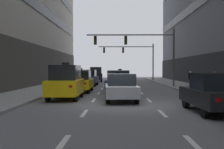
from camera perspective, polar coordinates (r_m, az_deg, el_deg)
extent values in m
plane|color=slate|center=(15.25, 1.95, -5.87)|extent=(120.00, 120.00, 0.00)
cube|color=silver|center=(7.50, -9.76, -13.26)|extent=(0.16, 2.00, 0.01)
cube|color=silver|center=(12.35, -5.44, -7.52)|extent=(0.16, 2.00, 0.01)
cube|color=silver|center=(17.29, -3.61, -5.02)|extent=(0.16, 2.00, 0.01)
cube|color=silver|center=(22.25, -2.60, -3.64)|extent=(0.16, 2.00, 0.01)
cube|color=silver|center=(27.23, -1.97, -2.76)|extent=(0.16, 2.00, 0.01)
cube|color=silver|center=(32.22, -1.52, -2.15)|extent=(0.16, 2.00, 0.01)
cube|color=silver|center=(37.21, -1.20, -1.70)|extent=(0.16, 2.00, 0.01)
cube|color=silver|center=(42.20, -0.96, -1.36)|extent=(0.16, 2.00, 0.01)
cube|color=silver|center=(47.19, -0.76, -1.09)|extent=(0.16, 2.00, 0.01)
cube|color=silver|center=(7.62, 15.85, -13.05)|extent=(0.16, 2.00, 0.01)
cube|color=silver|center=(12.43, 9.83, -7.48)|extent=(0.16, 2.00, 0.01)
cube|color=silver|center=(17.34, 7.25, -5.01)|extent=(0.16, 2.00, 0.01)
cube|color=silver|center=(22.30, 5.82, -3.63)|extent=(0.16, 2.00, 0.01)
cube|color=silver|center=(27.27, 4.91, -2.75)|extent=(0.16, 2.00, 0.01)
cube|color=silver|center=(32.25, 4.29, -2.15)|extent=(0.16, 2.00, 0.01)
cube|color=silver|center=(37.23, 3.83, -1.70)|extent=(0.16, 2.00, 0.01)
cube|color=silver|center=(42.22, 3.48, -1.36)|extent=(0.16, 2.00, 0.01)
cube|color=silver|center=(47.21, 3.20, -1.09)|extent=(0.16, 2.00, 0.01)
cylinder|color=black|center=(19.43, -10.60, -3.42)|extent=(0.22, 0.64, 0.64)
cylinder|color=black|center=(19.18, -6.04, -3.46)|extent=(0.22, 0.64, 0.64)
cylinder|color=black|center=(16.88, -12.40, -4.12)|extent=(0.22, 0.64, 0.64)
cylinder|color=black|center=(16.59, -7.15, -4.19)|extent=(0.22, 0.64, 0.64)
cube|color=yellow|center=(17.97, -9.02, -2.39)|extent=(1.80, 4.28, 0.88)
cube|color=black|center=(17.94, -9.03, 0.41)|extent=(1.56, 2.53, 0.88)
cube|color=white|center=(20.14, -9.74, -1.57)|extent=(0.19, 0.08, 0.14)
cube|color=red|center=(16.04, -12.53, -2.28)|extent=(0.19, 0.08, 0.14)
cube|color=white|center=(19.94, -6.20, -1.59)|extent=(0.19, 0.08, 0.14)
cube|color=red|center=(15.79, -8.10, -2.32)|extent=(0.19, 0.08, 0.14)
cube|color=black|center=(17.94, -9.03, 2.08)|extent=(0.43, 0.20, 0.18)
cylinder|color=black|center=(36.93, 0.31, -1.22)|extent=(0.22, 0.66, 0.66)
cylinder|color=black|center=(36.94, 2.78, -1.22)|extent=(0.22, 0.66, 0.66)
cylinder|color=black|center=(34.25, 0.25, -1.41)|extent=(0.22, 0.66, 0.66)
cylinder|color=black|center=(34.26, 2.91, -1.41)|extent=(0.22, 0.66, 0.66)
cube|color=yellow|center=(35.57, 1.56, -0.80)|extent=(1.86, 4.39, 0.64)
cube|color=black|center=(35.36, 1.57, 0.26)|extent=(1.60, 1.90, 0.68)
cube|color=white|center=(37.72, 0.57, -0.51)|extent=(0.20, 0.08, 0.14)
cube|color=red|center=(33.42, 0.49, -0.73)|extent=(0.20, 0.08, 0.14)
cube|color=white|center=(37.73, 2.52, -0.52)|extent=(0.20, 0.08, 0.14)
cube|color=red|center=(33.43, 2.69, -0.73)|extent=(0.20, 0.08, 0.14)
cube|color=black|center=(35.35, 1.57, 0.95)|extent=(0.44, 0.20, 0.18)
cylinder|color=black|center=(24.60, -0.51, -2.38)|extent=(0.26, 0.70, 0.69)
cylinder|color=black|center=(24.55, 3.39, -2.39)|extent=(0.26, 0.70, 0.69)
cylinder|color=black|center=(21.79, -0.98, -2.84)|extent=(0.26, 0.70, 0.69)
cylinder|color=black|center=(21.73, 3.43, -2.85)|extent=(0.26, 0.70, 0.69)
cube|color=navy|center=(23.13, 1.34, -1.78)|extent=(2.10, 4.67, 0.67)
cube|color=black|center=(22.90, 1.32, -0.08)|extent=(1.75, 2.05, 0.71)
cube|color=white|center=(25.41, -0.03, -1.25)|extent=(0.21, 0.09, 0.15)
cube|color=red|center=(20.90, -0.70, -1.77)|extent=(0.21, 0.09, 0.15)
cube|color=white|center=(25.37, 3.01, -1.25)|extent=(0.21, 0.09, 0.15)
cube|color=red|center=(20.86, 3.00, -1.78)|extent=(0.21, 0.09, 0.15)
cylinder|color=black|center=(17.98, -0.95, -3.79)|extent=(0.24, 0.64, 0.63)
cylinder|color=black|center=(18.07, 3.91, -3.77)|extent=(0.24, 0.64, 0.63)
cylinder|color=black|center=(15.42, -0.81, -4.62)|extent=(0.24, 0.64, 0.63)
cylinder|color=black|center=(15.52, 4.85, -4.58)|extent=(0.24, 0.64, 0.63)
cube|color=#B7BABF|center=(16.70, 1.74, -3.12)|extent=(1.95, 4.28, 0.61)
cube|color=black|center=(16.48, 1.78, -0.98)|extent=(1.61, 1.88, 0.65)
cube|color=white|center=(18.72, -0.53, -2.33)|extent=(0.19, 0.09, 0.13)
cube|color=red|center=(14.61, -0.18, -3.31)|extent=(0.19, 0.09, 0.13)
cube|color=white|center=(18.79, 3.22, -2.31)|extent=(0.19, 0.09, 0.13)
cube|color=red|center=(14.70, 4.63, -3.29)|extent=(0.19, 0.09, 0.13)
cylinder|color=black|center=(24.81, -7.84, -2.37)|extent=(0.23, 0.69, 0.69)
cylinder|color=black|center=(24.61, -4.01, -2.39)|extent=(0.23, 0.69, 0.69)
cylinder|color=black|center=(22.05, -8.94, -2.81)|extent=(0.23, 0.69, 0.69)
cylinder|color=black|center=(21.83, -4.64, -2.84)|extent=(0.23, 0.69, 0.69)
cube|color=yellow|center=(23.29, -6.34, -1.77)|extent=(1.91, 4.57, 0.66)
cube|color=black|center=(23.06, -6.41, -0.10)|extent=(1.66, 1.97, 0.71)
cube|color=white|center=(25.60, -7.20, -1.25)|extent=(0.21, 0.08, 0.15)
cube|color=red|center=(21.16, -8.91, -1.76)|extent=(0.21, 0.08, 0.15)
cube|color=white|center=(25.44, -4.21, -1.26)|extent=(0.21, 0.08, 0.15)
cube|color=red|center=(20.98, -5.30, -1.78)|extent=(0.21, 0.08, 0.15)
cube|color=black|center=(23.05, -6.41, 1.01)|extent=(0.46, 0.21, 0.19)
cylinder|color=black|center=(42.72, -4.14, -0.91)|extent=(0.24, 0.65, 0.64)
cylinder|color=black|center=(42.67, -2.04, -0.90)|extent=(0.24, 0.65, 0.64)
cylinder|color=black|center=(40.08, -4.31, -1.04)|extent=(0.24, 0.65, 0.64)
cylinder|color=black|center=(40.04, -2.08, -1.04)|extent=(0.24, 0.65, 0.64)
cube|color=black|center=(41.36, -3.14, -0.36)|extent=(1.97, 4.37, 0.88)
cube|color=black|center=(41.34, -3.14, 0.86)|extent=(1.67, 2.60, 0.88)
cube|color=white|center=(43.48, -3.89, -0.09)|extent=(0.20, 0.09, 0.14)
cube|color=red|center=(39.27, -4.15, -0.22)|extent=(0.20, 0.09, 0.14)
cube|color=white|center=(43.45, -2.23, -0.09)|extent=(0.20, 0.09, 0.14)
cube|color=red|center=(39.23, -2.31, -0.22)|extent=(0.20, 0.09, 0.14)
cylinder|color=black|center=(33.00, -5.88, -1.47)|extent=(0.25, 0.71, 0.70)
cylinder|color=black|center=(32.79, -2.95, -1.48)|extent=(0.25, 0.71, 0.70)
cylinder|color=black|center=(30.18, -6.69, -1.72)|extent=(0.25, 0.71, 0.70)
cylinder|color=black|center=(29.95, -3.48, -1.74)|extent=(0.25, 0.71, 0.70)
cube|color=navy|center=(31.45, -4.74, -0.98)|extent=(2.09, 4.72, 0.68)
cube|color=black|center=(31.22, -4.79, 0.29)|extent=(1.76, 2.06, 0.72)
cube|color=white|center=(33.81, -5.39, -0.63)|extent=(0.21, 0.09, 0.15)
cube|color=red|center=(29.28, -6.64, -0.91)|extent=(0.21, 0.09, 0.15)
cube|color=white|center=(33.65, -3.09, -0.64)|extent=(0.21, 0.09, 0.15)
cube|color=red|center=(29.09, -3.99, -0.92)|extent=(0.21, 0.09, 0.15)
cylinder|color=black|center=(14.26, 14.23, -5.04)|extent=(0.24, 0.68, 0.67)
cylinder|color=black|center=(14.77, 20.35, -4.87)|extent=(0.24, 0.68, 0.67)
cylinder|color=black|center=(11.66, 17.75, -6.45)|extent=(0.24, 0.68, 0.67)
cube|color=black|center=(13.17, 19.22, -4.16)|extent=(2.00, 4.52, 0.65)
cube|color=black|center=(12.94, 19.54, -1.29)|extent=(1.68, 1.97, 0.69)
cube|color=white|center=(15.06, 14.01, -3.04)|extent=(0.21, 0.09, 0.14)
cube|color=red|center=(10.89, 19.93, -4.68)|extent=(0.21, 0.09, 0.14)
cube|color=white|center=(15.44, 18.71, -2.96)|extent=(0.21, 0.09, 0.14)
cylinder|color=#4C4C51|center=(29.09, 11.96, 3.30)|extent=(0.18, 0.18, 5.65)
cylinder|color=#4C4C51|center=(28.75, 3.56, 7.73)|extent=(8.50, 0.12, 0.12)
cube|color=black|center=(28.67, 2.70, 6.70)|extent=(0.28, 0.24, 0.84)
sphere|color=#4B0704|center=(28.56, 2.71, 7.25)|extent=(0.17, 0.17, 0.17)
sphere|color=#523505|center=(28.53, 2.71, 6.73)|extent=(0.17, 0.17, 0.17)
sphere|color=green|center=(28.51, 2.71, 6.21)|extent=(0.17, 0.17, 0.17)
cube|color=black|center=(28.73, -3.28, 6.69)|extent=(0.28, 0.24, 0.84)
sphere|color=#4B0704|center=(28.62, -3.30, 7.23)|extent=(0.17, 0.17, 0.17)
sphere|color=#523505|center=(28.60, -3.30, 6.72)|extent=(0.17, 0.17, 0.17)
sphere|color=green|center=(28.57, -3.30, 6.20)|extent=(0.17, 0.17, 0.17)
cylinder|color=#4C4C51|center=(44.89, 8.03, 2.47)|extent=(0.18, 0.18, 5.51)
cylinder|color=#4C4C51|center=(44.67, 2.72, 5.44)|extent=(8.30, 0.12, 0.12)
cube|color=black|center=(44.62, 2.19, 4.77)|extent=(0.28, 0.24, 0.84)
sphere|color=red|center=(44.50, 2.19, 5.12)|extent=(0.17, 0.17, 0.17)
sphere|color=#523505|center=(44.49, 2.19, 4.78)|extent=(0.17, 0.17, 0.17)
sphere|color=#073E10|center=(44.47, 2.19, 4.45)|extent=(0.17, 0.17, 0.17)
cube|color=black|center=(44.65, -1.55, 4.77)|extent=(0.28, 0.24, 0.84)
sphere|color=red|center=(44.53, -1.56, 5.11)|extent=(0.17, 0.17, 0.17)
sphere|color=#523505|center=(44.51, -1.56, 4.78)|extent=(0.17, 0.17, 0.17)
sphere|color=#073E10|center=(44.50, -1.56, 4.45)|extent=(0.17, 0.17, 0.17)
cylinder|color=#383D59|center=(23.90, 19.62, -2.10)|extent=(0.13, 0.13, 0.79)
cylinder|color=#383D59|center=(23.86, 19.23, -2.10)|extent=(0.13, 0.13, 0.79)
cube|color=maroon|center=(23.85, 19.44, -0.49)|extent=(0.36, 0.23, 0.56)
sphere|color=brown|center=(23.84, 19.44, 0.42)|extent=(0.20, 0.20, 0.20)
cylinder|color=maroon|center=(23.90, 19.95, -0.43)|extent=(0.09, 0.09, 0.50)
cylinder|color=maroon|center=(23.80, 18.92, -0.42)|extent=(0.09, 0.09, 0.50)
cylinder|color=#383D59|center=(27.35, 14.94, -1.69)|extent=(0.13, 0.13, 0.77)
cylinder|color=#383D59|center=(27.50, 15.13, -1.67)|extent=(0.13, 0.13, 0.77)
cube|color=black|center=(27.40, 15.04, -0.31)|extent=(0.38, 0.38, 0.54)
sphere|color=beige|center=(27.39, 15.05, 0.46)|extent=(0.20, 0.20, 0.20)
cylinder|color=black|center=(27.21, 14.80, -0.27)|extent=(0.09, 0.09, 0.49)
cylinder|color=black|center=(27.59, 15.28, -0.25)|extent=(0.09, 0.09, 0.49)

